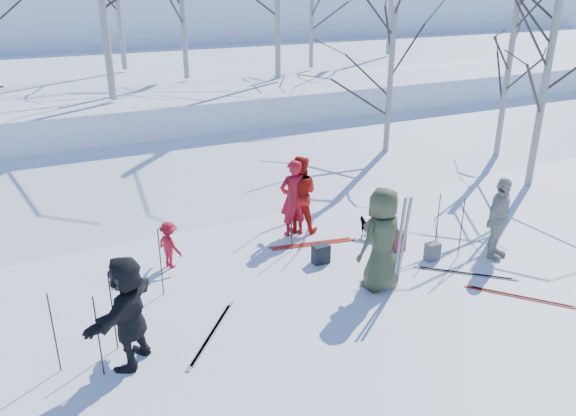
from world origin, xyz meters
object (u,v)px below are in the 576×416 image
dog (370,228)px  skier_red_north (293,198)px  backpack_grey (432,251)px  backpack_dark (321,254)px  backpack_red (397,241)px  skier_grey_west (128,311)px  skier_redor_behind (299,194)px  skier_red_seated (170,245)px  skier_olive_center (382,239)px  skier_cream_east (499,219)px

dog → skier_red_north: bearing=-64.3°
backpack_grey → backpack_dark: backpack_dark is taller
backpack_red → backpack_dark: 1.79m
skier_grey_west → dog: (5.81, 2.17, -0.67)m
skier_red_north → backpack_dark: (-0.12, -1.52, -0.70)m
skier_redor_behind → skier_red_seated: 3.24m
skier_red_seated → backpack_grey: skier_red_seated is taller
skier_red_seated → skier_olive_center: bearing=-151.7°
skier_red_seated → backpack_red: skier_red_seated is taller
skier_red_seated → skier_grey_west: bearing=130.0°
skier_olive_center → backpack_grey: bearing=-175.9°
skier_olive_center → skier_cream_east: 2.92m
skier_redor_behind → skier_red_seated: bearing=41.8°
skier_red_north → skier_grey_west: skier_grey_west is taller
skier_redor_behind → skier_grey_west: bearing=69.4°
skier_grey_west → dog: bearing=151.6°
skier_redor_behind → backpack_grey: (1.83, -2.57, -0.72)m
skier_cream_east → skier_red_north: bearing=116.3°
skier_red_seated → skier_grey_west: size_ratio=0.55×
skier_redor_behind → backpack_dark: 1.82m
backpack_dark → skier_grey_west: bearing=-159.4°
backpack_grey → dog: bearing=109.8°
skier_olive_center → skier_red_seated: bearing=-48.4°
skier_red_north → dog: size_ratio=3.29×
dog → backpack_red: 0.85m
skier_olive_center → backpack_red: 1.88m
skier_grey_west → skier_red_north: bearing=166.7°
skier_cream_east → dog: bearing=109.9°
backpack_grey → skier_redor_behind: bearing=125.4°
skier_grey_west → backpack_dark: 4.54m
skier_red_north → backpack_grey: (2.04, -2.45, -0.71)m
skier_cream_east → skier_olive_center: bearing=157.1°
skier_redor_behind → skier_grey_west: size_ratio=1.01×
skier_grey_west → backpack_red: size_ratio=4.28×
skier_red_seated → backpack_dark: bearing=-137.2°
skier_olive_center → skier_red_seated: size_ratio=2.04×
skier_redor_behind → skier_cream_east: size_ratio=1.03×
skier_red_seated → skier_red_north: bearing=-108.3°
skier_red_north → backpack_grey: 3.26m
backpack_dark → dog: bearing=20.3°
dog → skier_grey_west: bearing=-12.1°
backpack_red → backpack_grey: bearing=-60.5°
skier_red_north → skier_cream_east: size_ratio=1.01×
skier_cream_east → backpack_grey: 1.51m
dog → backpack_dark: (-1.61, -0.60, -0.03)m
skier_red_north → backpack_dark: 1.67m
backpack_red → backpack_grey: size_ratio=1.11×
skier_grey_west → backpack_dark: skier_grey_west is taller
skier_cream_east → skier_grey_west: size_ratio=0.99×
skier_red_seated → backpack_red: 4.85m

